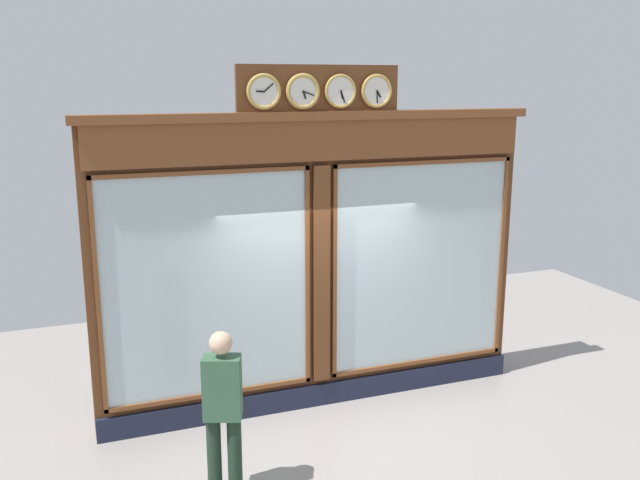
# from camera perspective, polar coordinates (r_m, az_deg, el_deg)

# --- Properties ---
(shop_facade) EXTENTS (5.49, 0.42, 4.15)m
(shop_facade) POSITION_cam_1_polar(r_m,az_deg,el_deg) (8.40, -0.31, -1.68)
(shop_facade) COLOR #5B3319
(shop_facade) RESTS_ON ground_plane
(pedestrian) EXTENTS (0.41, 0.33, 1.69)m
(pedestrian) POSITION_cam_1_polar(r_m,az_deg,el_deg) (6.84, -8.03, -13.49)
(pedestrian) COLOR #1C2F21
(pedestrian) RESTS_ON ground_plane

